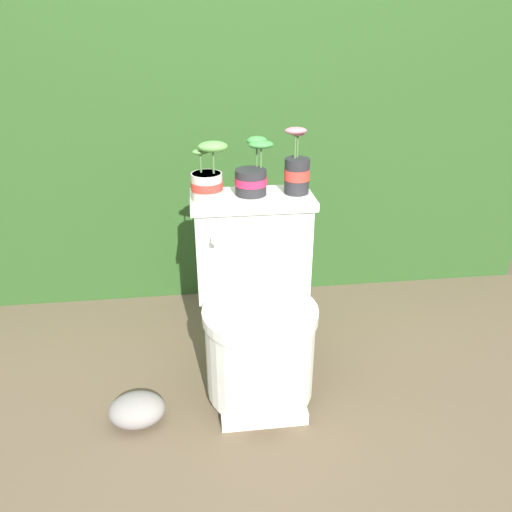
{
  "coord_description": "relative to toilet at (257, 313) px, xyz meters",
  "views": [
    {
      "loc": [
        -0.2,
        -1.43,
        1.28
      ],
      "look_at": [
        -0.01,
        0.1,
        0.53
      ],
      "focal_mm": 35.0,
      "sensor_mm": 36.0,
      "label": 1
    }
  ],
  "objects": [
    {
      "name": "toilet",
      "position": [
        0.0,
        0.0,
        0.0
      ],
      "size": [
        0.43,
        0.54,
        0.71
      ],
      "color": "silver",
      "rests_on": "ground"
    },
    {
      "name": "potted_plant_midleft",
      "position": [
        0.0,
        0.17,
        0.46
      ],
      "size": [
        0.14,
        0.12,
        0.19
      ],
      "color": "#262628",
      "rests_on": "toilet"
    },
    {
      "name": "potted_plant_middle",
      "position": [
        0.16,
        0.16,
        0.47
      ],
      "size": [
        0.09,
        0.09,
        0.23
      ],
      "color": "#262628",
      "rests_on": "toilet"
    },
    {
      "name": "potted_plant_left",
      "position": [
        -0.15,
        0.12,
        0.46
      ],
      "size": [
        0.13,
        0.11,
        0.2
      ],
      "color": "beige",
      "rests_on": "toilet"
    },
    {
      "name": "garden_stone",
      "position": [
        -0.43,
        -0.15,
        -0.26
      ],
      "size": [
        0.19,
        0.15,
        0.11
      ],
      "color": "gray",
      "rests_on": "ground"
    },
    {
      "name": "ground_plane",
      "position": [
        0.01,
        -0.06,
        -0.32
      ],
      "size": [
        12.0,
        12.0,
        0.0
      ],
      "primitive_type": "plane",
      "color": "brown"
    },
    {
      "name": "hedge_backdrop",
      "position": [
        0.01,
        1.16,
        0.35
      ],
      "size": [
        2.91,
        0.9,
        1.34
      ],
      "color": "#284C1E",
      "rests_on": "ground"
    }
  ]
}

